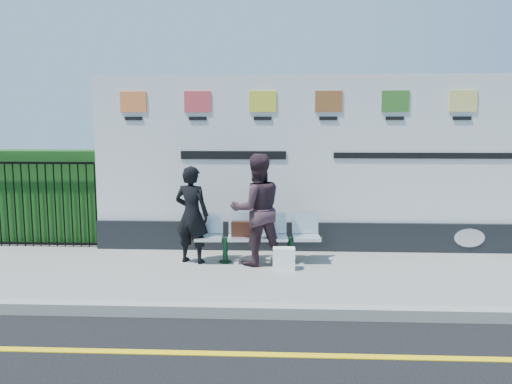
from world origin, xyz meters
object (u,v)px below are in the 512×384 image
at_px(bench, 258,249).
at_px(woman_right, 257,210).
at_px(woman_left, 192,215).
at_px(billboard, 327,176).

relative_size(bench, woman_right, 1.14).
bearing_deg(woman_left, billboard, -140.00).
bearing_deg(woman_right, bench, -114.11).
bearing_deg(woman_right, billboard, -158.93).
distance_m(woman_left, woman_right, 1.03).
xyz_separation_m(woman_left, woman_right, (1.02, -0.05, 0.10)).
distance_m(billboard, woman_right, 1.57).
bearing_deg(billboard, woman_left, -157.15).
height_order(woman_left, woman_right, woman_right).
bearing_deg(woman_left, bench, -160.06).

